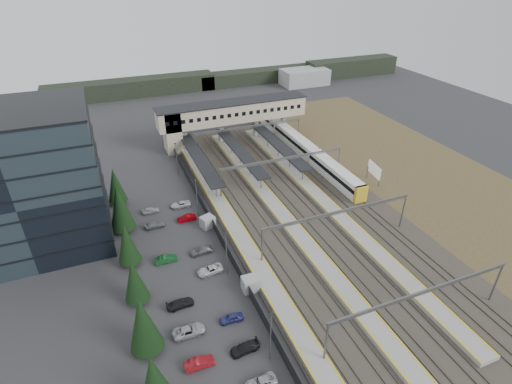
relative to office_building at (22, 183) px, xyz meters
name	(u,v)px	position (x,y,z in m)	size (l,w,h in m)	color
ground	(255,235)	(36.00, -12.00, -12.19)	(220.00, 220.00, 0.00)	#2B2B2D
office_building	(22,183)	(0.00, 0.00, 0.00)	(24.30, 18.30, 24.30)	#3A4A54
conifer_row	(130,256)	(14.00, -15.86, -7.36)	(4.42, 49.82, 9.50)	black
car_park	(195,281)	(22.62, -20.25, -11.61)	(10.35, 44.37, 1.23)	#A4A4A9
lampposts	(210,221)	(28.00, -10.75, -7.86)	(0.50, 53.25, 8.07)	slate
fence	(213,223)	(29.50, -7.00, -11.19)	(0.08, 90.00, 2.00)	#26282B
relay_cabin_near	(251,284)	(30.32, -24.75, -11.02)	(2.82, 2.08, 2.34)	#979B9C
relay_cabin_far	(208,222)	(28.67, -6.39, -11.08)	(2.96, 2.72, 2.22)	#979B9C
rail_corridor	(289,209)	(45.34, -7.00, -11.90)	(34.00, 90.00, 0.92)	#343027
canopies	(240,151)	(43.00, 15.00, -8.27)	(23.10, 30.00, 3.28)	black
footbridge	(223,115)	(43.70, 30.00, -4.26)	(40.40, 6.40, 11.20)	#BCAC8F
gantries	(307,186)	(48.00, -9.00, -6.20)	(28.40, 62.28, 7.17)	slate
train	(295,141)	(60.00, 19.43, -10.14)	(2.87, 59.99, 3.61)	white
billboard	(374,170)	(67.85, -3.57, -9.22)	(0.95, 5.36, 4.48)	slate
scrub_east	(429,178)	(81.00, -7.00, -12.16)	(34.00, 120.00, 0.06)	#453F23
treeline_far	(223,80)	(59.81, 80.28, -9.24)	(170.00, 19.00, 7.00)	black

